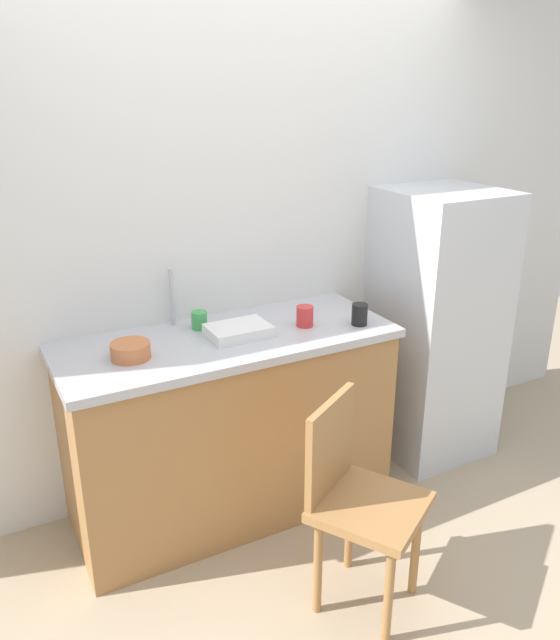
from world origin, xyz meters
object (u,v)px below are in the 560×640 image
at_px(chair, 357,496).
at_px(cup_red, 305,316).
at_px(dish_tray, 238,330).
at_px(cup_green, 199,320).
at_px(cup_black, 360,314).
at_px(terracotta_bowl, 131,351).
at_px(refrigerator, 435,326).

relative_size(chair, cup_red, 9.04).
height_order(chair, dish_tray, dish_tray).
height_order(cup_green, cup_black, cup_black).
bearing_deg(cup_green, cup_black, -24.03).
distance_m(terracotta_bowl, cup_black, 1.08).
bearing_deg(cup_black, dish_tray, 165.79).
distance_m(dish_tray, cup_green, 0.21).
height_order(cup_black, cup_red, cup_black).
bearing_deg(dish_tray, refrigerator, 1.37).
relative_size(refrigerator, cup_black, 14.55).
height_order(dish_tray, cup_green, cup_green).
height_order(refrigerator, cup_red, refrigerator).
bearing_deg(terracotta_bowl, cup_green, 25.64).
distance_m(terracotta_bowl, cup_green, 0.42).
bearing_deg(chair, cup_black, 24.87).
bearing_deg(dish_tray, terracotta_bowl, -178.16).
relative_size(terracotta_bowl, cup_green, 1.97).
bearing_deg(cup_red, dish_tray, 173.73).
height_order(refrigerator, cup_green, refrigerator).
relative_size(refrigerator, dish_tray, 5.38).
relative_size(refrigerator, cup_red, 15.30).
height_order(chair, cup_green, cup_green).
bearing_deg(cup_black, refrigerator, 15.09).
xyz_separation_m(chair, cup_green, (-0.28, 0.93, 0.48)).
bearing_deg(cup_red, chair, -103.74).
xyz_separation_m(terracotta_bowl, cup_green, (0.38, 0.18, 0.01)).
relative_size(dish_tray, cup_red, 2.84).
height_order(refrigerator, terracotta_bowl, refrigerator).
xyz_separation_m(refrigerator, cup_red, (-0.88, -0.07, 0.23)).
distance_m(refrigerator, cup_black, 0.71).
relative_size(terracotta_bowl, cup_black, 1.62).
bearing_deg(dish_tray, cup_red, -6.27).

